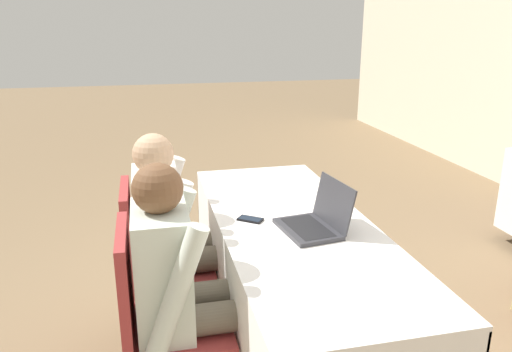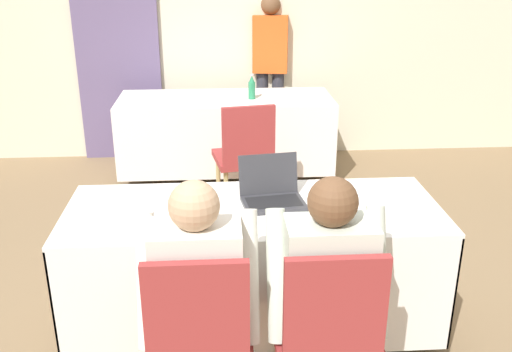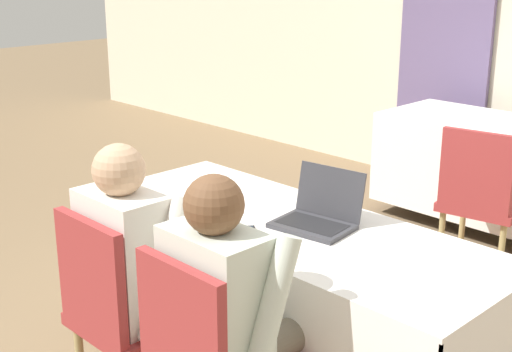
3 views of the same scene
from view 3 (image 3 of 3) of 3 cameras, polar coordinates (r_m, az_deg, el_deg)
curtain_panel at (r=5.89m, az=15.00°, el=11.89°), size 0.80×0.04×2.65m
conference_table_near at (r=3.06m, az=2.60°, el=-7.07°), size 1.91×0.73×0.76m
laptop at (r=2.95m, az=4.96°, el=-3.18°), size 0.35×0.31×0.23m
cell_phone at (r=2.90m, az=-1.24°, el=-4.32°), size 0.12×0.13×0.01m
paper_beside_laptop at (r=2.65m, az=16.13°, el=-7.34°), size 0.27×0.34×0.00m
chair_near_left at (r=2.88m, az=-10.72°, el=-10.44°), size 0.44×0.44×0.91m
chair_far_spare at (r=4.28m, az=17.54°, el=-1.55°), size 0.51×0.51×0.91m
person_checkered_shirt at (r=2.86m, az=-9.18°, el=-6.98°), size 0.50×0.52×1.17m
person_white_shirt at (r=2.49m, az=-1.87°, el=-10.71°), size 0.50×0.52×1.17m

